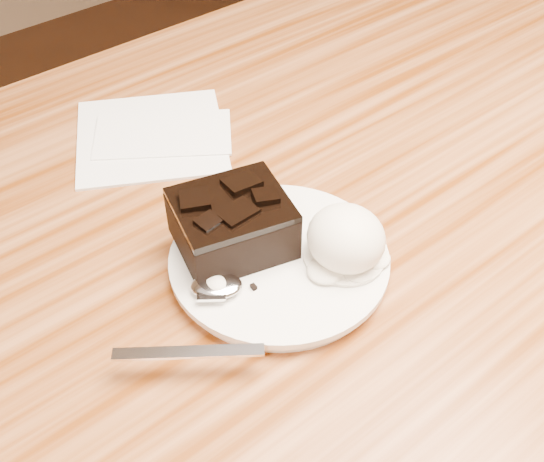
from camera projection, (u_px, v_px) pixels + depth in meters
dining_table at (316, 394)px, 0.97m from camera, size 1.20×0.80×0.75m
plate at (279, 262)px, 0.62m from camera, size 0.20×0.20×0.02m
brownie at (232, 226)px, 0.61m from camera, size 0.12×0.11×0.05m
ice_cream_scoop at (346, 238)px, 0.60m from camera, size 0.07×0.07×0.06m
melt_puddle at (344, 256)px, 0.61m from camera, size 0.07×0.07×0.00m
spoon at (217, 287)px, 0.58m from camera, size 0.16×0.13×0.01m
napkin at (151, 135)px, 0.77m from camera, size 0.22×0.22×0.01m
crumb_a at (253, 259)px, 0.61m from camera, size 0.01×0.01×0.00m
crumb_b at (329, 239)px, 0.63m from camera, size 0.01×0.01×0.00m
crumb_c at (254, 287)px, 0.59m from camera, size 0.00×0.01×0.00m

